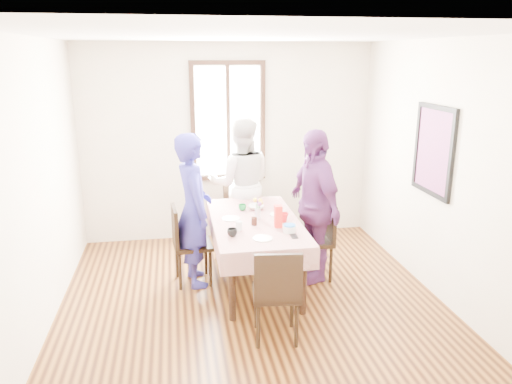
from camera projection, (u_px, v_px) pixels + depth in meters
ground at (255, 311)px, 5.04m from camera, size 4.50×4.50×0.00m
back_wall at (228, 143)px, 6.81m from camera, size 4.00×0.00×4.00m
right_wall at (449, 175)px, 5.00m from camera, size 0.00×4.50×4.50m
window_frame at (228, 121)px, 6.71m from camera, size 1.02×0.06×1.62m
window_pane at (228, 121)px, 6.72m from camera, size 0.90×0.02×1.50m
art_poster at (434, 151)px, 5.23m from camera, size 0.04×0.76×0.96m
dining_table at (255, 252)px, 5.57m from camera, size 0.83×1.66×0.75m
tablecloth at (255, 221)px, 5.46m from camera, size 0.95×1.78×0.01m
chair_left at (193, 245)px, 5.58m from camera, size 0.45×0.45×0.91m
chair_right at (314, 240)px, 5.71m from camera, size 0.44×0.44×0.91m
chair_far at (241, 214)px, 6.63m from camera, size 0.45×0.45×0.91m
chair_near at (276, 292)px, 4.46m from camera, size 0.47×0.47×0.91m
person_left at (193, 210)px, 5.47m from camera, size 0.51×0.69×1.73m
person_far at (241, 184)px, 6.49m from camera, size 0.92×0.75×1.76m
person_right at (313, 206)px, 5.59m from camera, size 0.62×1.09×1.76m
mug_black at (232, 232)px, 4.97m from camera, size 0.13×0.13×0.08m
mug_flag at (283, 217)px, 5.39m from camera, size 0.15×0.15×0.10m
mug_green at (242, 207)px, 5.79m from camera, size 0.13×0.13×0.07m
serving_bowl at (256, 207)px, 5.85m from camera, size 0.22×0.22×0.05m
juice_carton at (278, 216)px, 5.20m from camera, size 0.08×0.08×0.24m
butter_tub at (289, 229)px, 5.09m from camera, size 0.14×0.14×0.07m
jam_jar at (254, 221)px, 5.29m from camera, size 0.06×0.06×0.09m
drinking_glass at (239, 226)px, 5.13m from camera, size 0.07×0.07×0.10m
smartphone at (294, 236)px, 4.97m from camera, size 0.06×0.13×0.01m
flower_vase at (258, 213)px, 5.50m from camera, size 0.06×0.06×0.12m
plate_left at (231, 219)px, 5.49m from camera, size 0.20×0.20×0.01m
plate_right at (278, 215)px, 5.63m from camera, size 0.20×0.20×0.01m
plate_near at (263, 238)px, 4.90m from camera, size 0.20×0.20×0.01m
butter_lid at (290, 225)px, 5.08m from camera, size 0.12×0.12×0.01m
flower_bunch at (258, 204)px, 5.47m from camera, size 0.09×0.09×0.10m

